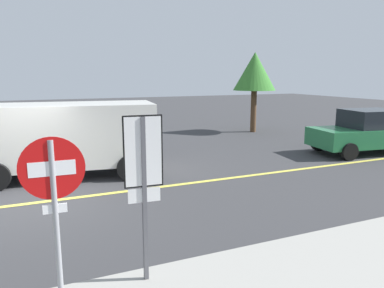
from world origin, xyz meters
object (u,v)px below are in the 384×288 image
speed_limit_sign (144,170)px  tree_left_verge (255,72)px  car_green_near_curb (367,132)px  stop_sign (54,198)px  white_van (65,135)px

speed_limit_sign → tree_left_verge: size_ratio=0.60×
car_green_near_curb → tree_left_verge: bearing=99.5°
stop_sign → car_green_near_curb: stop_sign is taller
car_green_near_curb → white_van: bearing=173.9°
speed_limit_sign → tree_left_verge: (9.57, 12.01, 1.42)m
speed_limit_sign → stop_sign: bearing=-170.5°
white_van → car_green_near_curb: 11.20m
car_green_near_curb → tree_left_verge: tree_left_verge is taller
white_van → car_green_near_curb: bearing=-6.1°
stop_sign → speed_limit_sign: (1.17, 0.20, 0.17)m
stop_sign → car_green_near_curb: bearing=26.0°
stop_sign → tree_left_verge: (10.74, 12.21, 1.59)m
white_van → car_green_near_curb: (11.13, -1.19, -0.42)m
speed_limit_sign → tree_left_verge: tree_left_verge is taller
speed_limit_sign → car_green_near_curb: speed_limit_sign is taller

